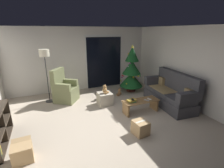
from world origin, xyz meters
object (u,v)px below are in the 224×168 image
christmas_tree (132,71)px  teddy_bear_honey (105,90)px  remote_white (149,99)px  teddy_bear_chestnut_by_tree (119,93)px  coffee_table (141,104)px  floor_lamp (45,58)px  armchair (65,90)px  ottoman (105,99)px  cardboard_box_open_near_shelf (22,153)px  cell_phone (133,100)px  couch (170,93)px  book_stack (132,101)px  cardboard_box_taped_mid_floor (141,128)px  remote_silver (147,100)px

christmas_tree → teddy_bear_honey: christmas_tree is taller
remote_white → teddy_bear_chestnut_by_tree: (-0.30, 1.50, -0.28)m
coffee_table → christmas_tree: christmas_tree is taller
floor_lamp → armchair: bearing=-16.5°
ottoman → cardboard_box_open_near_shelf: (-2.30, -1.80, -0.03)m
coffee_table → armchair: bearing=138.6°
cell_phone → christmas_tree: 2.02m
remote_white → cardboard_box_open_near_shelf: size_ratio=0.33×
couch → teddy_bear_chestnut_by_tree: 1.85m
cardboard_box_open_near_shelf → ottoman: bearing=38.1°
ottoman → cardboard_box_open_near_shelf: 2.92m
christmas_tree → armchair: christmas_tree is taller
coffee_table → cardboard_box_open_near_shelf: 3.22m
ottoman → cardboard_box_open_near_shelf: bearing=-141.9°
floor_lamp → cardboard_box_open_near_shelf: floor_lamp is taller
book_stack → cell_phone: 0.04m
couch → remote_white: 0.91m
coffee_table → book_stack: size_ratio=3.82×
cardboard_box_open_near_shelf → cardboard_box_taped_mid_floor: size_ratio=1.25×
couch → floor_lamp: size_ratio=1.12×
remote_white → armchair: 2.87m
teddy_bear_chestnut_by_tree → cardboard_box_taped_mid_floor: size_ratio=0.75×
cardboard_box_open_near_shelf → cardboard_box_taped_mid_floor: bearing=-2.2°
ottoman → cardboard_box_open_near_shelf: ottoman is taller
couch → cell_phone: bearing=-176.2°
cell_phone → christmas_tree: bearing=78.9°
coffee_table → cardboard_box_open_near_shelf: size_ratio=2.32×
floor_lamp → cardboard_box_taped_mid_floor: size_ratio=4.72×
christmas_tree → teddy_bear_chestnut_by_tree: 1.00m
book_stack → cardboard_box_taped_mid_floor: bearing=-107.0°
teddy_bear_honey → cell_phone: bearing=-61.8°
remote_white → cardboard_box_taped_mid_floor: 1.29m
coffee_table → cardboard_box_taped_mid_floor: size_ratio=2.91×
remote_white → armchair: (-2.25, 1.78, 0.01)m
couch → book_stack: (-1.48, -0.08, 0.02)m
cell_phone → cardboard_box_taped_mid_floor: size_ratio=0.38×
coffee_table → remote_white: (0.27, -0.04, 0.14)m
couch → christmas_tree: 1.80m
book_stack → cell_phone: (0.02, -0.02, 0.04)m
teddy_bear_chestnut_by_tree → cardboard_box_open_near_shelf: (-3.07, -2.33, 0.05)m
remote_silver → teddy_bear_chestnut_by_tree: remote_silver is taller
coffee_table → floor_lamp: floor_lamp is taller
book_stack → christmas_tree: size_ratio=0.16×
coffee_table → remote_silver: (0.15, -0.08, 0.14)m
remote_white → cardboard_box_taped_mid_floor: remote_white is taller
couch → cardboard_box_open_near_shelf: (-4.27, -0.95, -0.23)m
couch → ottoman: size_ratio=4.53×
couch → christmas_tree: christmas_tree is taller
armchair → cardboard_box_open_near_shelf: 2.85m
book_stack → teddy_bear_chestnut_by_tree: size_ratio=1.01×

